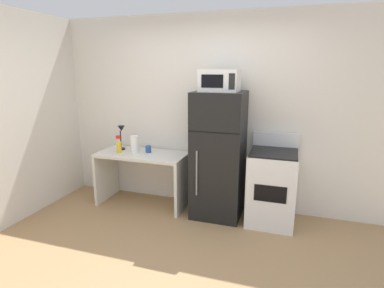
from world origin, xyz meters
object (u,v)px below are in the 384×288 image
object	(u,v)px
desk_lamp	(121,133)
paper_towel_roll	(135,144)
spray_bottle	(119,146)
coffee_mug	(148,149)
oven_range	(272,187)
refrigerator	(219,155)
desk	(143,168)
microwave	(220,81)

from	to	relation	value
desk_lamp	paper_towel_roll	world-z (taller)	desk_lamp
desk_lamp	spray_bottle	distance (m)	0.22
coffee_mug	oven_range	distance (m)	1.74
paper_towel_roll	oven_range	size ratio (longest dim) A/B	0.22
oven_range	desk_lamp	bearing A→B (deg)	177.96
desk_lamp	oven_range	xyz separation A→B (m)	(2.13, -0.08, -0.52)
paper_towel_roll	refrigerator	size ratio (longest dim) A/B	0.15
desk_lamp	refrigerator	size ratio (longest dim) A/B	0.22
desk	paper_towel_roll	distance (m)	0.36
paper_towel_roll	microwave	xyz separation A→B (m)	(1.19, -0.01, 0.88)
desk_lamp	spray_bottle	size ratio (longest dim) A/B	1.42
coffee_mug	refrigerator	distance (m)	1.02
refrigerator	microwave	world-z (taller)	microwave
paper_towel_roll	coffee_mug	world-z (taller)	paper_towel_roll
desk_lamp	spray_bottle	bearing A→B (deg)	-72.22
refrigerator	microwave	distance (m)	0.94
spray_bottle	oven_range	distance (m)	2.12
desk	microwave	size ratio (longest dim) A/B	2.71
desk	desk_lamp	distance (m)	0.59
desk	microwave	xyz separation A→B (m)	(1.09, -0.02, 1.22)
desk	microwave	distance (m)	1.64
spray_bottle	microwave	size ratio (longest dim) A/B	0.54
paper_towel_roll	refrigerator	xyz separation A→B (m)	(1.19, 0.01, -0.06)
desk	coffee_mug	xyz separation A→B (m)	(0.07, 0.06, 0.27)
microwave	spray_bottle	bearing A→B (deg)	-177.27
desk	paper_towel_roll	bearing A→B (deg)	-174.51
desk_lamp	refrigerator	xyz separation A→B (m)	(1.45, -0.07, -0.18)
desk_lamp	microwave	world-z (taller)	microwave
coffee_mug	microwave	xyz separation A→B (m)	(1.02, -0.08, 0.95)
desk_lamp	spray_bottle	xyz separation A→B (m)	(0.05, -0.16, -0.14)
desk	desk_lamp	world-z (taller)	desk_lamp
paper_towel_roll	spray_bottle	world-z (taller)	spray_bottle
desk	spray_bottle	bearing A→B (deg)	-164.26
spray_bottle	microwave	xyz separation A→B (m)	(1.39, 0.07, 0.90)
desk	paper_towel_roll	xyz separation A→B (m)	(-0.11, -0.01, 0.34)
paper_towel_roll	desk	bearing A→B (deg)	5.49
paper_towel_roll	refrigerator	world-z (taller)	refrigerator
paper_towel_roll	oven_range	distance (m)	1.92
desk	refrigerator	distance (m)	1.12
paper_towel_roll	microwave	distance (m)	1.48
coffee_mug	microwave	distance (m)	1.40
desk_lamp	paper_towel_roll	bearing A→B (deg)	-18.50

